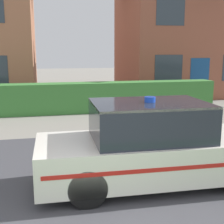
% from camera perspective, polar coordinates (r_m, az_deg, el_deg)
% --- Properties ---
extents(road_strip, '(28.00, 5.35, 0.01)m').
position_cam_1_polar(road_strip, '(6.74, -6.78, -10.53)').
color(road_strip, '#424247').
rests_on(road_strip, ground).
extents(garden_hedge, '(10.15, 0.85, 1.20)m').
position_cam_1_polar(garden_hedge, '(12.73, -3.20, 2.72)').
color(garden_hedge, '#3D7F38').
rests_on(garden_hedge, ground).
extents(police_car, '(4.37, 1.69, 1.66)m').
position_cam_1_polar(police_car, '(5.90, 7.47, -6.20)').
color(police_car, black).
rests_on(police_car, road_strip).
extents(house_right, '(6.81, 5.69, 8.32)m').
position_cam_1_polar(house_right, '(18.58, 12.61, 16.48)').
color(house_right, '#93513D').
rests_on(house_right, ground).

